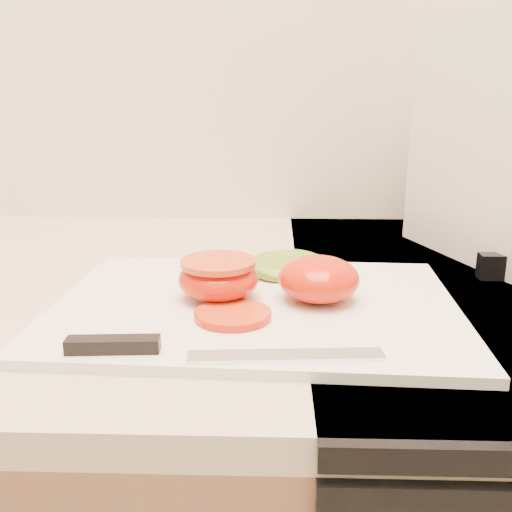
{
  "coord_description": "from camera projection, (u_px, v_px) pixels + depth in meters",
  "views": [
    {
      "loc": [
        0.14,
        1.03,
        1.15
      ],
      "look_at": [
        0.12,
        1.58,
        0.99
      ],
      "focal_mm": 40.0,
      "sensor_mm": 36.0,
      "label": 1
    }
  ],
  "objects": [
    {
      "name": "lettuce_leaf_0",
      "position": [
        291.0,
        266.0,
        0.65
      ],
      "size": [
        0.11,
        0.09,
        0.02
      ],
      "primitive_type": "ellipsoid",
      "rotation": [
        0.0,
        0.0,
        0.21
      ],
      "color": "olive",
      "rests_on": "cutting_board"
    },
    {
      "name": "knife",
      "position": [
        180.0,
        349.0,
        0.46
      ],
      "size": [
        0.26,
        0.03,
        0.01
      ],
      "rotation": [
        0.0,
        0.0,
        0.07
      ],
      "color": "silver",
      "rests_on": "cutting_board"
    },
    {
      "name": "cutting_board",
      "position": [
        256.0,
        306.0,
        0.58
      ],
      "size": [
        0.41,
        0.31,
        0.01
      ],
      "primitive_type": "cube",
      "rotation": [
        0.0,
        0.0,
        -0.05
      ],
      "color": "white",
      "rests_on": "counter"
    },
    {
      "name": "tomato_half_dome",
      "position": [
        319.0,
        279.0,
        0.57
      ],
      "size": [
        0.08,
        0.08,
        0.05
      ],
      "primitive_type": "ellipsoid",
      "color": "red",
      "rests_on": "cutting_board"
    },
    {
      "name": "tomato_slice_0",
      "position": [
        233.0,
        315.0,
        0.53
      ],
      "size": [
        0.07,
        0.07,
        0.01
      ],
      "primitive_type": "cylinder",
      "color": "#CB4813",
      "rests_on": "cutting_board"
    },
    {
      "name": "tomato_half_cut",
      "position": [
        218.0,
        277.0,
        0.58
      ],
      "size": [
        0.08,
        0.08,
        0.04
      ],
      "color": "red",
      "rests_on": "cutting_board"
    }
  ]
}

